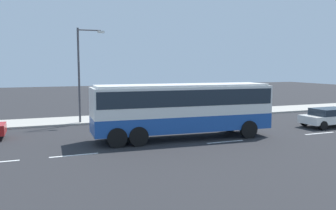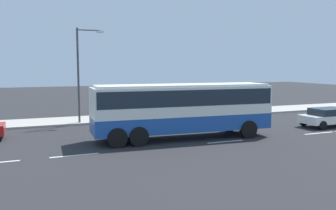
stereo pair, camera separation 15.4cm
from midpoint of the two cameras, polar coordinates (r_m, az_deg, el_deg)
name	(u,v)px [view 1 (the left image)]	position (r m, az deg, el deg)	size (l,w,h in m)	color
ground_plane	(174,139)	(21.97, 1.11, -5.43)	(120.00, 120.00, 0.00)	#28282B
sidewalk_curb	(132,117)	(30.56, -5.57, -1.99)	(80.00, 4.00, 0.15)	#A8A399
lane_centreline	(246,140)	(22.18, 12.48, -5.45)	(41.24, 0.16, 0.01)	white
coach_bus	(183,105)	(21.81, 2.56, 0.00)	(11.10, 3.22, 3.34)	#1E4C9E
car_white_minivan	(331,117)	(28.85, 24.70, -1.70)	(4.68, 2.02, 1.37)	white
pedestrian_near_curb	(114,107)	(30.40, -8.42, -0.27)	(0.32, 0.32, 1.53)	brown
street_lamp	(82,68)	(27.88, -13.44, 5.73)	(2.06, 0.24, 7.12)	#47474C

